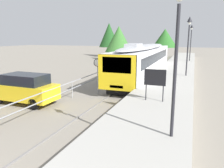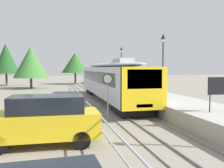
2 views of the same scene
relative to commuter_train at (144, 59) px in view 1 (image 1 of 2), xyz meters
The scene contains 14 objects.
ground_plane 3.70m from the commuter_train, behind, with size 160.00×160.00×0.00m, color gray.
track_rails 2.14m from the commuter_train, 90.00° to the left, with size 3.20×60.00×0.14m.
commuter_train is the anchor object (origin of this frame).
station_platform 3.68m from the commuter_train, ahead, with size 3.90×60.00×0.90m, color #A8A59E.
platform_lamp_near_end 16.62m from the commuter_train, 74.24° to the right, with size 0.34×0.34×5.35m.
platform_lamp_mid_platform 5.48m from the commuter_train, 23.94° to the right, with size 0.34×0.34×5.35m.
platform_lamp_far_end 12.91m from the commuter_train, 69.37° to the left, with size 0.34×0.34×5.35m.
platform_notice_board 11.86m from the commuter_train, 74.89° to the right, with size 1.20×0.08×1.80m.
speed_limit_sign 8.21m from the commuter_train, 103.80° to the right, with size 0.61×0.10×2.81m.
carpark_fence 10.27m from the commuter_train, 108.89° to the right, with size 0.06×36.06×1.25m.
parked_suv_yellow 13.32m from the commuter_train, 114.69° to the right, with size 4.65×2.02×2.04m.
tree_behind_carpark 28.16m from the commuter_train, 118.71° to the left, with size 4.60×4.60×7.60m.
tree_behind_station_far 25.84m from the commuter_train, 92.35° to the left, with size 5.32×5.32×6.17m.
tree_distant_left 19.11m from the commuter_train, 116.79° to the left, with size 5.22×5.22×6.47m.
Camera 1 is at (5.03, -1.97, 4.45)m, focal length 35.43 mm.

